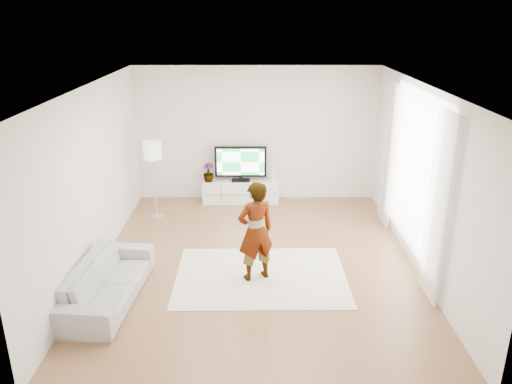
{
  "coord_description": "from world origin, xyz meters",
  "views": [
    {
      "loc": [
        -0.03,
        -7.14,
        3.81
      ],
      "look_at": [
        -0.01,
        0.4,
        1.07
      ],
      "focal_mm": 35.0,
      "sensor_mm": 36.0,
      "label": 1
    }
  ],
  "objects_px": {
    "media_console": "(241,191)",
    "floor_lamp": "(153,154)",
    "sofa": "(108,281)",
    "television": "(241,162)",
    "player": "(256,231)",
    "rug": "(261,276)"
  },
  "relations": [
    {
      "from": "media_console",
      "to": "floor_lamp",
      "type": "height_order",
      "value": "floor_lamp"
    },
    {
      "from": "sofa",
      "to": "floor_lamp",
      "type": "distance_m",
      "value": 3.15
    },
    {
      "from": "television",
      "to": "floor_lamp",
      "type": "xyz_separation_m",
      "value": [
        -1.63,
        -0.87,
        0.43
      ]
    },
    {
      "from": "media_console",
      "to": "player",
      "type": "height_order",
      "value": "player"
    },
    {
      "from": "television",
      "to": "sofa",
      "type": "distance_m",
      "value": 4.27
    },
    {
      "from": "floor_lamp",
      "to": "television",
      "type": "bearing_deg",
      "value": 28.15
    },
    {
      "from": "media_console",
      "to": "sofa",
      "type": "distance_m",
      "value": 4.21
    },
    {
      "from": "player",
      "to": "sofa",
      "type": "bearing_deg",
      "value": -8.96
    },
    {
      "from": "media_console",
      "to": "sofa",
      "type": "bearing_deg",
      "value": -114.48
    },
    {
      "from": "television",
      "to": "floor_lamp",
      "type": "relative_size",
      "value": 0.71
    },
    {
      "from": "sofa",
      "to": "floor_lamp",
      "type": "relative_size",
      "value": 1.31
    },
    {
      "from": "television",
      "to": "rug",
      "type": "bearing_deg",
      "value": -83.19
    },
    {
      "from": "media_console",
      "to": "television",
      "type": "bearing_deg",
      "value": 90.0
    },
    {
      "from": "floor_lamp",
      "to": "player",
      "type": "bearing_deg",
      "value": -51.2
    },
    {
      "from": "media_console",
      "to": "floor_lamp",
      "type": "xyz_separation_m",
      "value": [
        -1.63,
        -0.85,
        1.06
      ]
    },
    {
      "from": "rug",
      "to": "sofa",
      "type": "distance_m",
      "value": 2.24
    },
    {
      "from": "rug",
      "to": "television",
      "type": "bearing_deg",
      "value": 96.81
    },
    {
      "from": "rug",
      "to": "player",
      "type": "distance_m",
      "value": 0.78
    },
    {
      "from": "television",
      "to": "player",
      "type": "relative_size",
      "value": 0.7
    },
    {
      "from": "television",
      "to": "sofa",
      "type": "height_order",
      "value": "television"
    },
    {
      "from": "television",
      "to": "floor_lamp",
      "type": "bearing_deg",
      "value": -151.85
    },
    {
      "from": "player",
      "to": "floor_lamp",
      "type": "height_order",
      "value": "player"
    }
  ]
}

